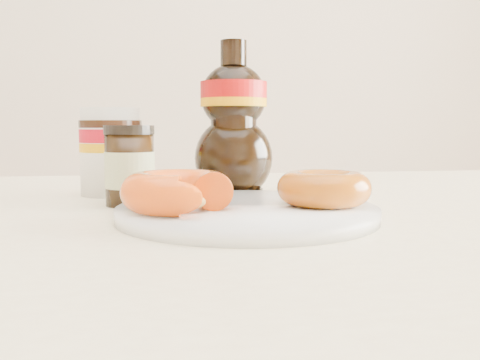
{
  "coord_description": "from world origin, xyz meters",
  "views": [
    {
      "loc": [
        -0.03,
        -0.5,
        0.85
      ],
      "look_at": [
        0.06,
        0.09,
        0.79
      ],
      "focal_mm": 40.0,
      "sensor_mm": 36.0,
      "label": 1
    }
  ],
  "objects": [
    {
      "name": "dining_table",
      "position": [
        0.0,
        0.1,
        0.67
      ],
      "size": [
        1.4,
        0.9,
        0.75
      ],
      "color": "#FFF0C2",
      "rests_on": "ground"
    },
    {
      "name": "nutella_jar",
      "position": [
        -0.1,
        0.25,
        0.81
      ],
      "size": [
        0.08,
        0.08,
        0.12
      ],
      "rotation": [
        0.0,
        0.0,
        -0.37
      ],
      "color": "white",
      "rests_on": "dining_table"
    },
    {
      "name": "syrup_bottle",
      "position": [
        0.07,
        0.23,
        0.85
      ],
      "size": [
        0.12,
        0.1,
        0.21
      ],
      "primitive_type": null,
      "rotation": [
        0.0,
        0.0,
        -0.09
      ],
      "color": "black",
      "rests_on": "dining_table"
    },
    {
      "name": "plate",
      "position": [
        0.06,
        0.04,
        0.76
      ],
      "size": [
        0.27,
        0.27,
        0.01
      ],
      "color": "white",
      "rests_on": "dining_table"
    },
    {
      "name": "donut_whole",
      "position": [
        0.14,
        0.04,
        0.78
      ],
      "size": [
        0.13,
        0.13,
        0.03
      ],
      "primitive_type": "torus",
      "rotation": [
        0.0,
        0.0,
        -0.42
      ],
      "color": "#923609",
      "rests_on": "plate"
    },
    {
      "name": "donut_bitten",
      "position": [
        -0.01,
        0.02,
        0.78
      ],
      "size": [
        0.12,
        0.12,
        0.04
      ],
      "primitive_type": "torus",
      "rotation": [
        0.0,
        0.0,
        -0.16
      ],
      "color": "#E6490D",
      "rests_on": "plate"
    },
    {
      "name": "dark_jar",
      "position": [
        -0.07,
        0.15,
        0.8
      ],
      "size": [
        0.06,
        0.06,
        0.1
      ],
      "rotation": [
        0.0,
        0.0,
        -0.42
      ],
      "color": "black",
      "rests_on": "dining_table"
    }
  ]
}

